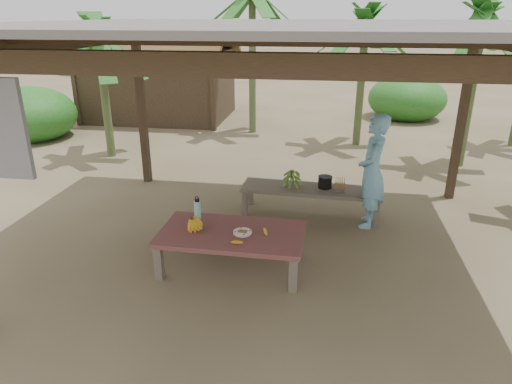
# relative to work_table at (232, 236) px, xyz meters

# --- Properties ---
(ground) EXTENTS (80.00, 80.00, 0.00)m
(ground) POSITION_rel_work_table_xyz_m (0.53, 0.62, -0.43)
(ground) COLOR brown
(ground) RESTS_ON ground
(pavilion) EXTENTS (6.60, 5.60, 2.95)m
(pavilion) POSITION_rel_work_table_xyz_m (0.52, 0.61, 2.34)
(pavilion) COLOR black
(pavilion) RESTS_ON ground
(work_table) EXTENTS (1.81, 1.02, 0.50)m
(work_table) POSITION_rel_work_table_xyz_m (0.00, 0.00, 0.00)
(work_table) COLOR brown
(work_table) RESTS_ON ground
(bench) EXTENTS (2.23, 0.72, 0.45)m
(bench) POSITION_rel_work_table_xyz_m (0.91, 1.82, -0.04)
(bench) COLOR brown
(bench) RESTS_ON ground
(ripe_banana_bunch) EXTENTS (0.31, 0.28, 0.17)m
(ripe_banana_bunch) POSITION_rel_work_table_xyz_m (-0.52, 0.02, 0.15)
(ripe_banana_bunch) COLOR yellow
(ripe_banana_bunch) RESTS_ON work_table
(plate) EXTENTS (0.23, 0.23, 0.04)m
(plate) POSITION_rel_work_table_xyz_m (0.15, -0.03, 0.08)
(plate) COLOR white
(plate) RESTS_ON work_table
(loose_banana_front) EXTENTS (0.16, 0.09, 0.04)m
(loose_banana_front) POSITION_rel_work_table_xyz_m (0.13, -0.31, 0.09)
(loose_banana_front) COLOR yellow
(loose_banana_front) RESTS_ON work_table
(loose_banana_side) EXTENTS (0.09, 0.17, 0.04)m
(loose_banana_side) POSITION_rel_work_table_xyz_m (0.42, 0.03, 0.09)
(loose_banana_side) COLOR yellow
(loose_banana_side) RESTS_ON work_table
(water_flask) EXTENTS (0.09, 0.09, 0.32)m
(water_flask) POSITION_rel_work_table_xyz_m (-0.52, 0.32, 0.20)
(water_flask) COLOR #41CBB8
(water_flask) RESTS_ON work_table
(green_banana_stalk) EXTENTS (0.27, 0.27, 0.29)m
(green_banana_stalk) POSITION_rel_work_table_xyz_m (0.61, 1.84, 0.16)
(green_banana_stalk) COLOR #598C2D
(green_banana_stalk) RESTS_ON bench
(cooking_pot) EXTENTS (0.22, 0.22, 0.18)m
(cooking_pot) POSITION_rel_work_table_xyz_m (1.13, 1.87, 0.11)
(cooking_pot) COLOR black
(cooking_pot) RESTS_ON bench
(skewer_rack) EXTENTS (0.18, 0.09, 0.24)m
(skewer_rack) POSITION_rel_work_table_xyz_m (1.36, 1.75, 0.14)
(skewer_rack) COLOR #A57F47
(skewer_rack) RESTS_ON bench
(woman) EXTENTS (0.50, 0.68, 1.73)m
(woman) POSITION_rel_work_table_xyz_m (1.81, 1.56, 0.43)
(woman) COLOR #6DACCE
(woman) RESTS_ON ground
(hut) EXTENTS (4.40, 3.43, 2.85)m
(hut) POSITION_rel_work_table_xyz_m (-3.97, 8.62, 0.67)
(hut) COLOR black
(hut) RESTS_ON ground
(banana_plant_ne) EXTENTS (1.80, 1.80, 3.27)m
(banana_plant_ne) POSITION_rel_work_table_xyz_m (3.97, 4.87, 2.34)
(banana_plant_ne) COLOR #596638
(banana_plant_ne) RESTS_ON ground
(banana_plant_n) EXTENTS (1.80, 1.80, 3.14)m
(banana_plant_n) POSITION_rel_work_table_xyz_m (1.87, 6.24, 2.22)
(banana_plant_n) COLOR #596638
(banana_plant_n) RESTS_ON ground
(banana_plant_nw) EXTENTS (1.80, 1.80, 3.82)m
(banana_plant_nw) POSITION_rel_work_table_xyz_m (-0.88, 7.10, 2.87)
(banana_plant_nw) COLOR #596638
(banana_plant_nw) RESTS_ON ground
(banana_plant_w) EXTENTS (1.80, 1.80, 2.86)m
(banana_plant_w) POSITION_rel_work_table_xyz_m (-3.72, 4.40, 1.95)
(banana_plant_w) COLOR #596638
(banana_plant_w) RESTS_ON ground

